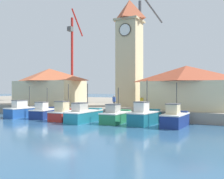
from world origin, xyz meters
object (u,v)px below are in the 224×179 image
(fishing_boat_mid_right, at_px, (145,116))
(clock_tower, at_px, (129,50))
(port_crane_far, at_px, (141,61))
(fishing_boat_center, at_px, (116,116))
(fishing_boat_far_left, at_px, (25,111))
(fishing_boat_mid_left, at_px, (84,115))
(fishing_boat_right_inner, at_px, (175,118))
(fishing_boat_left_inner, at_px, (65,114))
(dock_worker_near_tower, at_px, (114,102))
(warehouse_right, at_px, (186,87))
(warehouse_left, at_px, (50,86))
(dock_worker_along_quay, at_px, (142,103))
(port_crane_near, at_px, (72,67))
(fishing_boat_left_outer, at_px, (45,112))

(fishing_boat_mid_right, xyz_separation_m, clock_tower, (-5.83, 9.73, 8.35))
(port_crane_far, bearing_deg, fishing_boat_center, -75.78)
(fishing_boat_far_left, height_order, fishing_boat_mid_right, fishing_boat_mid_right)
(fishing_boat_mid_left, height_order, port_crane_far, port_crane_far)
(fishing_boat_right_inner, distance_m, port_crane_far, 25.96)
(fishing_boat_left_inner, height_order, clock_tower, clock_tower)
(fishing_boat_right_inner, xyz_separation_m, dock_worker_near_tower, (-8.65, 4.41, 1.21))
(fishing_boat_mid_right, xyz_separation_m, dock_worker_near_tower, (-5.57, 4.30, 1.17))
(port_crane_far, bearing_deg, fishing_boat_left_inner, -91.61)
(fishing_boat_mid_right, relative_size, fishing_boat_right_inner, 1.07)
(fishing_boat_center, xyz_separation_m, clock_tower, (-2.68, 9.79, 8.46))
(warehouse_right, distance_m, dock_worker_near_tower, 8.91)
(warehouse_left, height_order, dock_worker_along_quay, warehouse_left)
(fishing_boat_mid_right, height_order, dock_worker_near_tower, fishing_boat_mid_right)
(fishing_boat_mid_left, relative_size, dock_worker_near_tower, 3.25)
(port_crane_near, bearing_deg, dock_worker_along_quay, -39.79)
(port_crane_near, xyz_separation_m, port_crane_far, (17.05, -1.90, 0.22))
(port_crane_near, bearing_deg, fishing_boat_center, -46.28)
(fishing_boat_left_inner, bearing_deg, warehouse_right, 33.16)
(fishing_boat_right_inner, bearing_deg, clock_tower, 132.16)
(fishing_boat_far_left, bearing_deg, port_crane_near, 112.17)
(port_crane_near, bearing_deg, warehouse_right, -30.00)
(fishing_boat_center, height_order, dock_worker_near_tower, fishing_boat_center)
(fishing_boat_far_left, xyz_separation_m, dock_worker_near_tower, (10.51, 4.38, 1.22))
(fishing_boat_left_inner, relative_size, fishing_boat_mid_left, 0.79)
(dock_worker_near_tower, bearing_deg, fishing_boat_mid_left, -100.26)
(fishing_boat_left_outer, relative_size, fishing_boat_left_inner, 1.06)
(fishing_boat_mid_right, distance_m, port_crane_far, 24.62)
(fishing_boat_far_left, xyz_separation_m, warehouse_left, (-2.49, 7.56, 3.26))
(fishing_boat_left_inner, height_order, fishing_boat_mid_right, fishing_boat_mid_right)
(dock_worker_near_tower, relative_size, dock_worker_along_quay, 1.00)
(warehouse_left, height_order, dock_worker_near_tower, warehouse_left)
(fishing_boat_mid_left, relative_size, clock_tower, 0.31)
(fishing_boat_mid_left, relative_size, warehouse_left, 0.50)
(fishing_boat_mid_left, distance_m, clock_tower, 13.66)
(fishing_boat_center, height_order, warehouse_left, warehouse_left)
(fishing_boat_mid_left, height_order, dock_worker_near_tower, fishing_boat_mid_left)
(dock_worker_along_quay, bearing_deg, fishing_boat_left_inner, -151.69)
(fishing_boat_center, bearing_deg, fishing_boat_right_inner, -0.44)
(fishing_boat_far_left, distance_m, clock_tower, 16.49)
(port_crane_near, bearing_deg, dock_worker_near_tower, -43.68)
(warehouse_right, relative_size, dock_worker_along_quay, 6.05)
(fishing_boat_far_left, distance_m, fishing_boat_right_inner, 19.16)
(clock_tower, xyz_separation_m, port_crane_far, (-2.82, 11.89, -0.35))
(fishing_boat_center, relative_size, port_crane_far, 0.21)
(fishing_boat_left_outer, bearing_deg, fishing_boat_mid_left, -8.92)
(port_crane_near, relative_size, dock_worker_near_tower, 12.68)
(clock_tower, bearing_deg, fishing_boat_mid_left, -93.76)
(fishing_boat_far_left, height_order, port_crane_far, port_crane_far)
(fishing_boat_left_outer, height_order, fishing_boat_right_inner, fishing_boat_right_inner)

